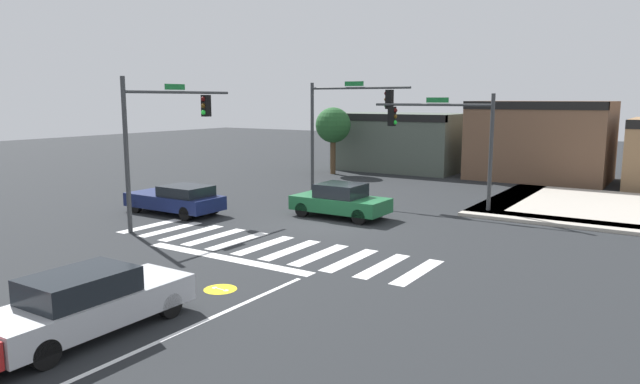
{
  "coord_description": "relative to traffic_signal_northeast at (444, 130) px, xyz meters",
  "views": [
    {
      "loc": [
        12.69,
        -20.37,
        5.19
      ],
      "look_at": [
        -1.23,
        1.11,
        1.08
      ],
      "focal_mm": 32.59,
      "sensor_mm": 36.0,
      "label": 1
    }
  ],
  "objects": [
    {
      "name": "car_navy",
      "position": [
        -9.62,
        -7.83,
        -3.07
      ],
      "size": [
        4.68,
        1.93,
        1.34
      ],
      "rotation": [
        0.0,
        0.0,
        3.14
      ],
      "color": "#141E4C",
      "rests_on": "ground_plane"
    },
    {
      "name": "roadside_tree",
      "position": [
        -11.19,
        8.27,
        -0.41
      ],
      "size": [
        2.44,
        2.44,
        4.62
      ],
      "color": "#4C3823",
      "rests_on": "ground_plane"
    },
    {
      "name": "ground_plane",
      "position": [
        -2.69,
        -5.73,
        -3.76
      ],
      "size": [
        120.0,
        120.0,
        0.0
      ],
      "primitive_type": "plane",
      "color": "#232628"
    },
    {
      "name": "bike_detector_marking",
      "position": [
        -0.67,
        -14.7,
        -3.75
      ],
      "size": [
        0.92,
        0.92,
        0.01
      ],
      "color": "yellow",
      "rests_on": "ground_plane"
    },
    {
      "name": "car_silver",
      "position": [
        -1.01,
        -18.57,
        -3.03
      ],
      "size": [
        1.73,
        4.71,
        1.46
      ],
      "rotation": [
        0.0,
        0.0,
        1.57
      ],
      "color": "#B7BABF",
      "rests_on": "ground_plane"
    },
    {
      "name": "traffic_signal_southwest",
      "position": [
        -8.4,
        -9.45,
        0.39
      ],
      "size": [
        0.32,
        5.93,
        6.05
      ],
      "rotation": [
        0.0,
        0.0,
        1.57
      ],
      "color": "#383A3D",
      "rests_on": "ground_plane"
    },
    {
      "name": "lane_markings",
      "position": [
        -1.63,
        -18.47,
        -3.75
      ],
      "size": [
        6.8,
        24.25,
        0.01
      ],
      "color": "white",
      "rests_on": "ground_plane"
    },
    {
      "name": "car_green",
      "position": [
        -2.98,
        -4.43,
        -3.01
      ],
      "size": [
        4.24,
        1.95,
        1.51
      ],
      "color": "#1E6638",
      "rests_on": "ground_plane"
    },
    {
      "name": "crosswalk_near",
      "position": [
        -2.69,
        -10.23,
        -3.75
      ],
      "size": [
        12.4,
        3.08,
        0.01
      ],
      "color": "silver",
      "rests_on": "ground_plane"
    },
    {
      "name": "traffic_signal_northeast",
      "position": [
        0.0,
        0.0,
        0.0
      ],
      "size": [
        5.92,
        0.32,
        5.43
      ],
      "rotation": [
        0.0,
        0.0,
        3.14
      ],
      "color": "#383A3D",
      "rests_on": "ground_plane"
    },
    {
      "name": "traffic_signal_northwest",
      "position": [
        -5.58,
        0.31,
        0.53
      ],
      "size": [
        5.86,
        0.32,
        6.08
      ],
      "color": "#383A3D",
      "rests_on": "ground_plane"
    },
    {
      "name": "curb_corner_northeast",
      "position": [
        5.8,
        3.69,
        -3.68
      ],
      "size": [
        10.0,
        10.6,
        0.15
      ],
      "color": "#B2AA9E",
      "rests_on": "ground_plane"
    },
    {
      "name": "storefront_row",
      "position": [
        1.14,
        13.18,
        -1.5
      ],
      "size": [
        26.69,
        6.47,
        5.05
      ],
      "color": "#4C564C",
      "rests_on": "ground_plane"
    }
  ]
}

